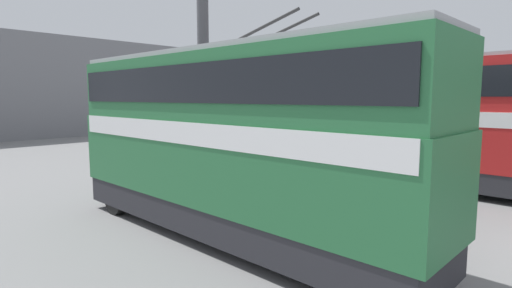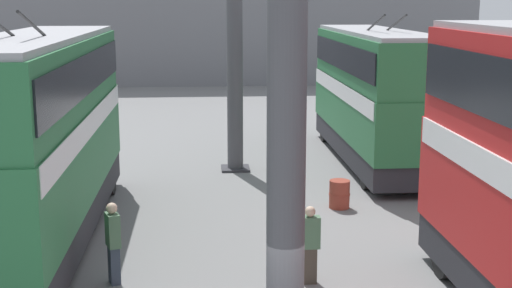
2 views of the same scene
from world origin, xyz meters
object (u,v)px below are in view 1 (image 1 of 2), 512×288
Objects in this scene: bus_left_far at (263,116)px; person_aisle_foreground at (427,187)px; person_by_right_row at (356,209)px; oil_drum at (320,173)px; bus_right_far at (227,133)px.

bus_left_far is 11.88m from person_aisle_foreground.
bus_left_far is 13.56m from person_by_right_row.
oil_drum is at bearing -158.80° from person_by_right_row.
bus_left_far is 12.89m from bus_right_far.
bus_right_far is 8.50m from oil_drum.
bus_left_far is at bearing 160.82° from person_aisle_foreground.
person_by_right_row reaches higher than person_aisle_foreground.
oil_drum is at bearing 157.86° from bus_left_far.
bus_right_far reaches higher than bus_left_far.
bus_right_far reaches higher than person_aisle_foreground.
person_aisle_foreground is (-3.02, -6.10, -2.00)m from bus_right_far.
bus_left_far is at bearing -22.14° from oil_drum.
oil_drum is (5.38, -1.68, -0.48)m from person_aisle_foreground.
bus_right_far is at bearing 106.87° from oil_drum.
person_by_right_row is at bearing 131.39° from oil_drum.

